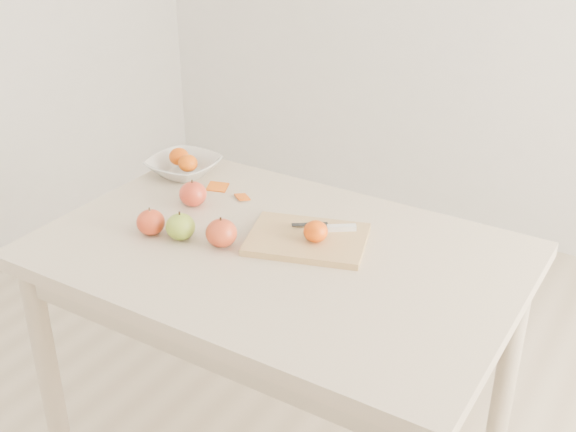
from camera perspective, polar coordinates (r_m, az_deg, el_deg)
The scene contains 13 objects.
table at distance 1.88m, azimuth -0.80°, elevation -5.19°, with size 1.20×0.80×0.75m.
cutting_board at distance 1.85m, azimuth 1.52°, elevation -1.85°, with size 0.30×0.22×0.02m, color tan.
board_tangerine at distance 1.81m, azimuth 2.20°, elevation -1.22°, with size 0.06×0.06×0.05m, color #D83A07.
fruit_bowl at distance 2.25m, azimuth -8.24°, elevation 3.88°, with size 0.21×0.21×0.05m, color silver.
bowl_tangerine_near at distance 2.26m, azimuth -8.62°, elevation 4.67°, with size 0.06×0.06×0.05m, color #E35408.
bowl_tangerine_far at distance 2.21m, azimuth -7.92°, elevation 4.16°, with size 0.06×0.06×0.05m, color #D55807.
orange_peel_a at distance 2.15m, azimuth -5.58°, elevation 2.20°, with size 0.06×0.04×0.00m, color #E05E0F.
orange_peel_b at distance 2.08m, azimuth -3.64°, elevation 1.45°, with size 0.04×0.04×0.00m, color #C74F0E.
paring_knife at distance 1.87m, azimuth 3.84°, elevation -0.89°, with size 0.16×0.09×0.01m.
apple_green at distance 1.87m, azimuth -8.49°, elevation -0.84°, with size 0.08×0.08×0.07m, color olive.
apple_red_a at distance 2.04m, azimuth -7.52°, elevation 1.74°, with size 0.08×0.08×0.07m, color #A61413.
apple_red_e at distance 1.83m, azimuth -5.29°, elevation -1.34°, with size 0.08×0.08×0.07m, color #9E0F0F.
apple_red_d at distance 1.91m, azimuth -10.79°, elevation -0.48°, with size 0.07×0.07×0.07m, color #980D09.
Camera 1 is at (0.85, -1.34, 1.66)m, focal length 45.00 mm.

